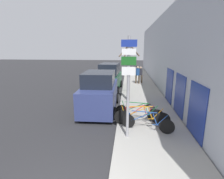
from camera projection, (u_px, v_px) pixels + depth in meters
ground_plane at (110, 92)px, 14.90m from camera, size 80.00×80.00×0.00m
sidewalk_curb at (139, 85)px, 17.36m from camera, size 3.20×32.00×0.15m
building_facade at (159, 53)px, 16.40m from camera, size 0.23×32.00×6.50m
signpost at (128, 83)px, 6.66m from camera, size 0.58×0.13×3.99m
bicycle_0 at (147, 122)px, 7.60m from camera, size 2.27×0.73×0.90m
bicycle_1 at (142, 117)px, 8.09m from camera, size 2.58×0.44×0.97m
bicycle_2 at (139, 115)px, 8.54m from camera, size 1.96×0.79×0.83m
bicycle_3 at (139, 113)px, 8.69m from camera, size 2.38×0.80×0.95m
parked_car_0 at (100, 93)px, 10.46m from camera, size 2.18×4.54×2.35m
parked_car_1 at (110, 78)px, 15.55m from camera, size 2.14×4.39×2.38m
pedestrian_near at (141, 74)px, 17.90m from camera, size 0.44×0.38×1.69m
pedestrian_far at (138, 74)px, 17.67m from camera, size 0.45×0.39×1.75m
street_tree at (128, 74)px, 11.78m from camera, size 1.42×1.09×3.82m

